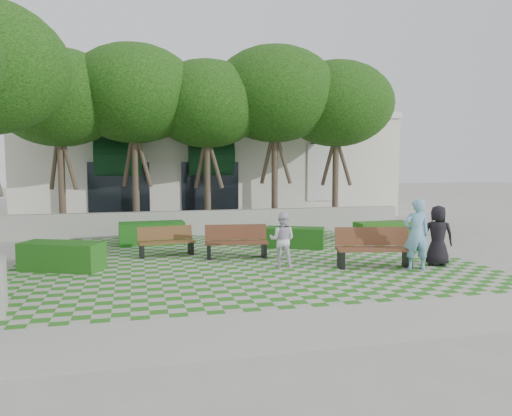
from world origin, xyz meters
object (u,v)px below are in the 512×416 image
object	(u,v)px
bench_east	(374,248)
person_white	(282,240)
bench_west	(166,242)
hedge_west	(62,256)
person_dark	(438,236)
hedge_east	(382,231)
person_blue	(416,234)
hedge_midleft	(152,233)
bench_mid	(236,242)
hedge_midright	(295,238)

from	to	relation	value
bench_east	person_white	distance (m)	2.37
bench_west	hedge_west	size ratio (longest dim) A/B	0.82
bench_east	person_dark	distance (m)	1.76
hedge_east	person_white	distance (m)	5.64
person_blue	person_white	xyz separation A→B (m)	(-3.18, 1.15, -0.19)
bench_east	bench_west	world-z (taller)	bench_east
hedge_midleft	person_white	distance (m)	5.44
bench_mid	person_blue	world-z (taller)	person_blue
bench_mid	person_white	size ratio (longest dim) A/B	1.29
hedge_east	person_white	world-z (taller)	person_white
bench_west	person_white	size ratio (longest dim) A/B	1.17
hedge_midleft	person_dark	world-z (taller)	person_dark
bench_west	bench_east	bearing A→B (deg)	-36.94
bench_west	person_blue	xyz separation A→B (m)	(6.00, -3.44, 0.50)
bench_mid	person_blue	distance (m)	4.89
bench_east	person_blue	world-z (taller)	person_blue
hedge_west	person_white	xyz separation A→B (m)	(5.50, -0.93, 0.35)
hedge_east	hedge_west	distance (m)	10.35
hedge_east	person_blue	bearing A→B (deg)	-107.74
hedge_west	hedge_east	bearing A→B (deg)	13.02
hedge_midright	hedge_west	bearing A→B (deg)	-165.45
person_dark	hedge_midright	bearing A→B (deg)	-28.30
hedge_midright	bench_west	bearing A→B (deg)	-174.59
bench_west	hedge_east	distance (m)	7.48
hedge_east	person_blue	size ratio (longest dim) A/B	1.04
bench_mid	bench_west	size ratio (longest dim) A/B	1.10
person_blue	person_dark	bearing A→B (deg)	-147.29
hedge_midright	person_blue	distance (m)	4.33
hedge_west	person_blue	world-z (taller)	person_blue
bench_east	hedge_west	bearing A→B (deg)	-179.31
hedge_east	person_dark	distance (m)	4.16
bench_mid	bench_west	bearing A→B (deg)	164.16
bench_east	hedge_east	world-z (taller)	bench_east
bench_east	hedge_west	distance (m)	7.93
bench_mid	hedge_west	xyz separation A→B (m)	(-4.59, -0.57, -0.09)
hedge_west	person_white	world-z (taller)	person_white
bench_mid	hedge_east	world-z (taller)	bench_mid
bench_west	person_dark	bearing A→B (deg)	-31.84
hedge_west	bench_mid	bearing A→B (deg)	7.09
bench_east	hedge_midright	world-z (taller)	bench_east
hedge_midleft	bench_mid	bearing A→B (deg)	-52.36
bench_mid	bench_west	world-z (taller)	bench_mid
bench_mid	person_dark	world-z (taller)	person_dark
bench_mid	hedge_east	bearing A→B (deg)	24.28
hedge_midright	hedge_west	distance (m)	6.94
hedge_west	person_blue	xyz separation A→B (m)	(8.67, -2.08, 0.55)
hedge_midleft	person_white	bearing A→B (deg)	-54.49
bench_east	person_dark	size ratio (longest dim) A/B	1.28
bench_west	person_blue	bearing A→B (deg)	-37.13
hedge_east	person_dark	xyz separation A→B (m)	(-0.58, -4.09, 0.47)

